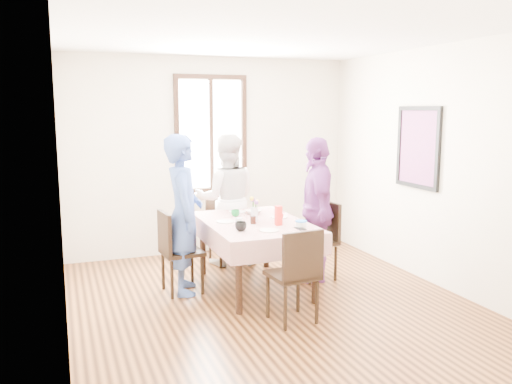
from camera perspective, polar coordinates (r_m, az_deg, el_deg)
ground at (r=5.63m, az=1.68°, el=-11.87°), size 4.50×4.50×0.00m
back_wall at (r=7.42m, az=-4.87°, el=3.88°), size 4.00×0.00×4.00m
right_wall at (r=6.33m, az=18.75°, el=2.57°), size 0.00×4.50×4.50m
window_frame at (r=7.38m, az=-4.86°, el=6.19°), size 1.02×0.06×1.62m
window_pane at (r=7.39m, az=-4.88°, el=6.19°), size 0.90×0.02×1.50m
art_poster at (r=6.54m, az=17.04°, el=4.60°), size 0.04×0.76×0.96m
dining_table at (r=6.00m, az=-0.17°, el=-6.79°), size 0.95×1.49×0.75m
tablecloth at (r=5.90m, az=-0.17°, el=-3.23°), size 1.07×1.61×0.01m
chair_left at (r=5.89m, az=-7.96°, el=-6.37°), size 0.46×0.46×0.91m
chair_right at (r=6.33m, az=6.47°, el=-5.26°), size 0.44×0.44×0.91m
chair_far at (r=6.91m, az=-3.13°, el=-3.99°), size 0.47×0.47×0.91m
chair_near at (r=5.07m, az=3.92°, el=-8.84°), size 0.46×0.46×0.91m
person_left at (r=5.80m, az=-7.84°, el=-2.41°), size 0.52×0.70×1.74m
person_far at (r=6.82m, az=-3.12°, el=-0.82°), size 0.94×0.81×1.69m
person_right at (r=6.23m, az=6.36°, el=-1.83°), size 0.72×1.07×1.68m
mug_black at (r=5.44m, az=-1.64°, el=-3.72°), size 0.13×0.13×0.09m
mug_flag at (r=5.89m, az=2.57°, el=-2.78°), size 0.12×0.12×0.08m
mug_green at (r=6.17m, az=-2.23°, el=-2.28°), size 0.14×0.14×0.08m
serving_bowl at (r=6.31m, az=-0.33°, el=-2.16°), size 0.22×0.22×0.05m
juice_carton at (r=5.69m, az=2.43°, el=-2.55°), size 0.07×0.07×0.21m
butter_tub at (r=5.63m, az=4.86°, el=-3.49°), size 0.12×0.12×0.06m
jam_jar at (r=5.76m, az=-0.32°, el=-3.04°), size 0.06×0.06×0.09m
drinking_glass at (r=5.58m, az=-1.86°, el=-3.33°), size 0.08×0.08×0.11m
smartphone at (r=5.55m, az=4.77°, el=-3.93°), size 0.08×0.16×0.01m
flower_vase at (r=5.89m, az=-0.18°, el=-2.40°), size 0.08×0.08×0.16m
plate_left at (r=5.87m, az=-3.30°, el=-3.19°), size 0.20×0.20×0.01m
plate_right at (r=6.11m, az=2.49°, el=-2.70°), size 0.20×0.20×0.01m
plate_far at (r=6.42m, az=-2.00°, el=-2.14°), size 0.20×0.20×0.01m
plate_near at (r=5.45m, az=1.40°, el=-4.14°), size 0.20×0.20×0.01m
butter_lid at (r=5.63m, az=4.87°, el=-3.14°), size 0.12×0.12×0.01m
flower_bunch at (r=5.87m, az=-0.18°, el=-1.17°), size 0.09×0.09×0.10m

